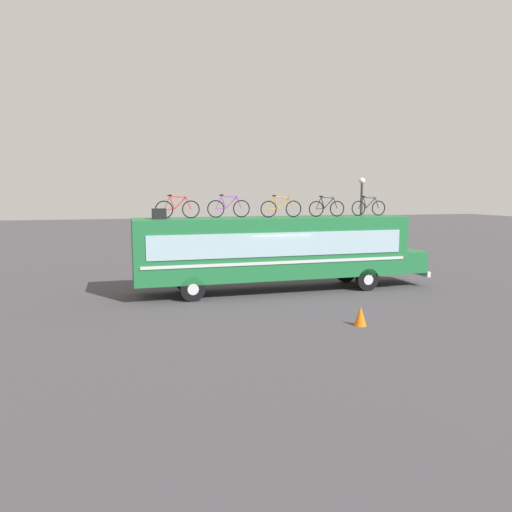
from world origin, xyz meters
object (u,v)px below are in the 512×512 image
luggage_bag_1 (159,214)px  rooftop_bicycle_2 (229,208)px  rooftop_bicycle_5 (368,207)px  street_lamp (361,211)px  traffic_cone (360,316)px  rooftop_bicycle_3 (281,208)px  bus (277,248)px  rooftop_bicycle_4 (327,208)px  rooftop_bicycle_1 (177,209)px

luggage_bag_1 → rooftop_bicycle_2: 2.90m
rooftop_bicycle_5 → street_lamp: (2.36, 5.07, -0.39)m
rooftop_bicycle_5 → traffic_cone: rooftop_bicycle_5 is taller
luggage_bag_1 → rooftop_bicycle_3: bearing=-0.8°
rooftop_bicycle_5 → street_lamp: street_lamp is taller
bus → rooftop_bicycle_2: (-2.03, 0.32, 1.69)m
rooftop_bicycle_3 → traffic_cone: (0.73, -5.69, -3.21)m
luggage_bag_1 → rooftop_bicycle_4: bearing=-0.2°
bus → rooftop_bicycle_3: bearing=-63.7°
rooftop_bicycle_2 → rooftop_bicycle_4: rooftop_bicycle_2 is taller
bus → luggage_bag_1: bearing=-178.7°
rooftop_bicycle_4 → bus: bearing=176.4°
rooftop_bicycle_4 → traffic_cone: size_ratio=2.67×
rooftop_bicycle_4 → street_lamp: 6.95m
rooftop_bicycle_3 → street_lamp: size_ratio=0.36×
luggage_bag_1 → rooftop_bicycle_5: bearing=1.3°
traffic_cone → rooftop_bicycle_1: bearing=129.6°
rooftop_bicycle_1 → rooftop_bicycle_2: (2.12, 0.19, 0.00)m
rooftop_bicycle_1 → traffic_cone: size_ratio=2.88×
rooftop_bicycle_1 → rooftop_bicycle_4: 6.31m
rooftop_bicycle_2 → rooftop_bicycle_5: size_ratio=1.09×
luggage_bag_1 → rooftop_bicycle_3: rooftop_bicycle_3 is taller
rooftop_bicycle_1 → rooftop_bicycle_3: size_ratio=0.99×
street_lamp → rooftop_bicycle_5: bearing=-115.0°
rooftop_bicycle_1 → street_lamp: bearing=25.0°
luggage_bag_1 → rooftop_bicycle_1: 0.80m
rooftop_bicycle_5 → traffic_cone: 7.59m
rooftop_bicycle_1 → rooftop_bicycle_4: size_ratio=1.08×
luggage_bag_1 → rooftop_bicycle_3: (4.98, -0.07, 0.18)m
rooftop_bicycle_2 → street_lamp: bearing=29.2°
rooftop_bicycle_3 → rooftop_bicycle_5: 4.20m
luggage_bag_1 → traffic_cone: size_ratio=0.87×
luggage_bag_1 → rooftop_bicycle_4: size_ratio=0.33×
rooftop_bicycle_5 → street_lamp: size_ratio=0.33×
luggage_bag_1 → traffic_cone: 8.65m
rooftop_bicycle_3 → rooftop_bicycle_5: (4.19, 0.27, -0.01)m
rooftop_bicycle_4 → street_lamp: (4.48, 5.30, -0.40)m
traffic_cone → street_lamp: (5.82, 11.02, 2.80)m
bus → rooftop_bicycle_2: 2.66m
traffic_cone → rooftop_bicycle_2: bearing=114.7°
rooftop_bicycle_4 → rooftop_bicycle_3: bearing=-178.9°
bus → luggage_bag_1: (-4.89, -0.11, 1.50)m
bus → rooftop_bicycle_4: rooftop_bicycle_4 is taller
traffic_cone → bus: bearing=97.9°
traffic_cone → street_lamp: 12.78m
luggage_bag_1 → bus: bearing=1.3°
bus → traffic_cone: bus is taller
rooftop_bicycle_3 → rooftop_bicycle_2: bearing=166.8°
luggage_bag_1 → rooftop_bicycle_1: bearing=18.2°
luggage_bag_1 → rooftop_bicycle_3: size_ratio=0.30×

